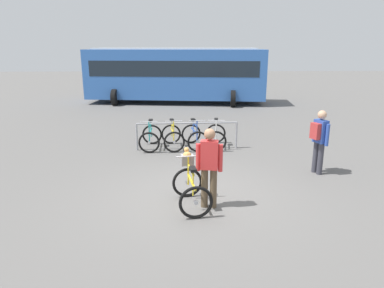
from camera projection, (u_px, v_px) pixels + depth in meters
name	position (u px, v px, depth m)	size (l,w,h in m)	color
ground_plane	(195.00, 196.00, 7.71)	(80.00, 80.00, 0.00)	#605E5B
bike_rack_rail	(187.00, 129.00, 11.03)	(3.21, 0.20, 0.88)	#99999E
racked_bike_teal	(151.00, 137.00, 11.20)	(0.67, 1.09, 0.97)	black
racked_bike_yellow	(173.00, 137.00, 11.25)	(0.79, 1.17, 0.97)	black
racked_bike_blue	(194.00, 136.00, 11.30)	(0.85, 1.21, 0.98)	black
racked_bike_white	(216.00, 136.00, 11.35)	(0.76, 1.16, 0.97)	black
featured_bicycle	(190.00, 182.00, 7.17)	(0.81, 1.24, 1.09)	black
person_with_featured_bike	(209.00, 165.00, 6.94)	(0.53, 0.25, 1.64)	brown
pedestrian_with_backpack	(319.00, 138.00, 8.84)	(0.42, 0.50, 1.64)	#383842
bus_distant	(176.00, 72.00, 20.01)	(10.22, 4.13, 3.08)	#3366B7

